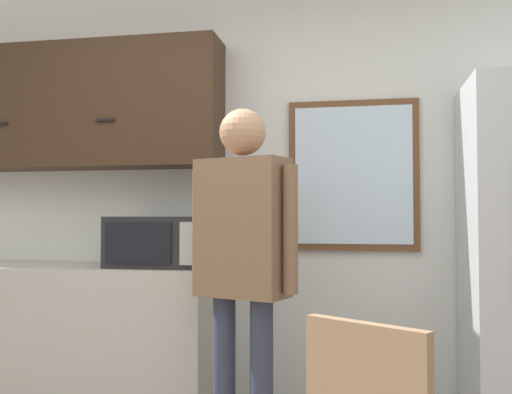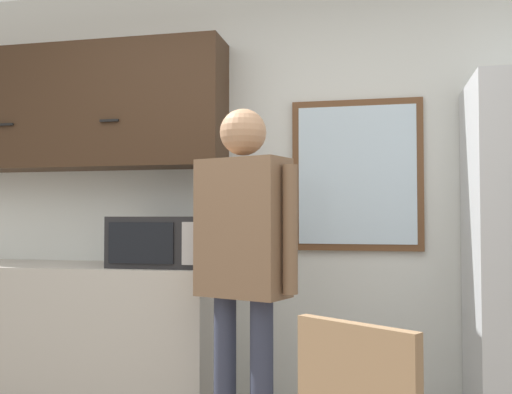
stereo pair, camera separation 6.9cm
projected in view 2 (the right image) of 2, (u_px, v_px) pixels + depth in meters
name	position (u px, v px, depth m)	size (l,w,h in m)	color
back_wall	(255.00, 191.00, 3.60)	(6.00, 0.06, 2.70)	silver
counter	(55.00, 337.00, 3.49)	(2.04, 0.60, 0.90)	#BCB7AD
upper_cabinets	(70.00, 109.00, 3.68)	(2.04, 0.33, 0.78)	#3D2819
microwave	(162.00, 242.00, 3.32)	(0.54, 0.39, 0.29)	#232326
person	(243.00, 246.00, 2.75)	(0.56, 0.35, 1.71)	#33384C
window	(357.00, 175.00, 3.43)	(0.78, 0.05, 0.91)	brown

